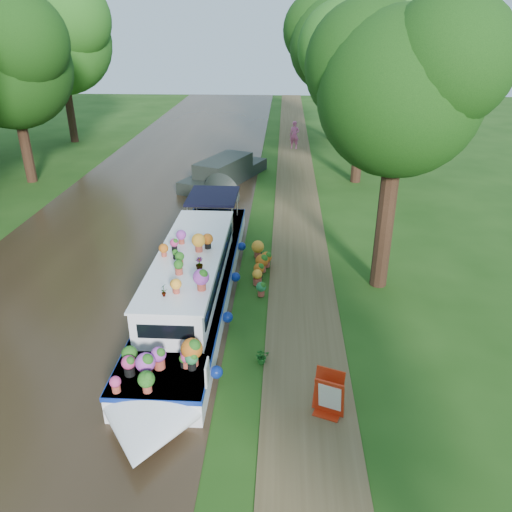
{
  "coord_description": "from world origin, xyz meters",
  "views": [
    {
      "loc": [
        0.49,
        -12.18,
        8.18
      ],
      "look_at": [
        -0.32,
        2.27,
        1.3
      ],
      "focal_mm": 35.0,
      "sensor_mm": 36.0,
      "label": 1
    }
  ],
  "objects_px": {
    "sandwich_board": "(329,397)",
    "plant_boat": "(192,283)",
    "second_boat": "(224,174)",
    "pedestrian_pink": "(294,135)"
  },
  "relations": [
    {
      "from": "second_boat",
      "to": "sandwich_board",
      "type": "relative_size",
      "value": 7.33
    },
    {
      "from": "plant_boat",
      "to": "sandwich_board",
      "type": "bearing_deg",
      "value": -49.41
    },
    {
      "from": "sandwich_board",
      "to": "plant_boat",
      "type": "bearing_deg",
      "value": 151.09
    },
    {
      "from": "sandwich_board",
      "to": "pedestrian_pink",
      "type": "bearing_deg",
      "value": 111.48
    },
    {
      "from": "second_boat",
      "to": "pedestrian_pink",
      "type": "distance_m",
      "value": 9.33
    },
    {
      "from": "sandwich_board",
      "to": "pedestrian_pink",
      "type": "distance_m",
      "value": 26.0
    },
    {
      "from": "plant_boat",
      "to": "second_boat",
      "type": "relative_size",
      "value": 1.73
    },
    {
      "from": "pedestrian_pink",
      "to": "plant_boat",
      "type": "bearing_deg",
      "value": -83.12
    },
    {
      "from": "second_boat",
      "to": "sandwich_board",
      "type": "bearing_deg",
      "value": -52.75
    },
    {
      "from": "plant_boat",
      "to": "second_boat",
      "type": "bearing_deg",
      "value": 92.2
    }
  ]
}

